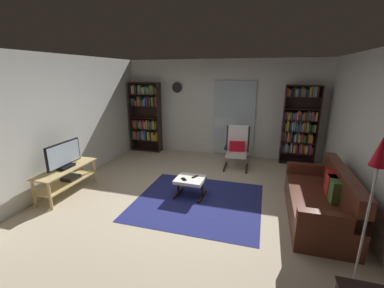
# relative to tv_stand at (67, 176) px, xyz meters

# --- Properties ---
(ground_plane) EXTENTS (7.02, 7.02, 0.00)m
(ground_plane) POSITION_rel_tv_stand_xyz_m (2.37, 0.35, -0.35)
(ground_plane) COLOR #C1B094
(wall_back) EXTENTS (5.60, 0.06, 2.60)m
(wall_back) POSITION_rel_tv_stand_xyz_m (2.37, 3.25, 0.95)
(wall_back) COLOR silver
(wall_back) RESTS_ON ground
(wall_left) EXTENTS (0.06, 6.00, 2.60)m
(wall_left) POSITION_rel_tv_stand_xyz_m (-0.33, 0.35, 0.95)
(wall_left) COLOR silver
(wall_left) RESTS_ON ground
(wall_right) EXTENTS (0.06, 6.00, 2.60)m
(wall_right) POSITION_rel_tv_stand_xyz_m (5.07, 0.35, 0.95)
(wall_right) COLOR silver
(wall_right) RESTS_ON ground
(glass_door_panel) EXTENTS (1.10, 0.01, 2.00)m
(glass_door_panel) POSITION_rel_tv_stand_xyz_m (2.74, 3.19, 0.70)
(glass_door_panel) COLOR silver
(area_rug) EXTENTS (2.23, 2.03, 0.01)m
(area_rug) POSITION_rel_tv_stand_xyz_m (2.49, 0.36, -0.34)
(area_rug) COLOR navy
(area_rug) RESTS_ON ground
(tv_stand) EXTENTS (0.44, 1.29, 0.52)m
(tv_stand) POSITION_rel_tv_stand_xyz_m (0.00, 0.00, 0.00)
(tv_stand) COLOR tan
(tv_stand) RESTS_ON ground
(television) EXTENTS (0.20, 0.80, 0.50)m
(television) POSITION_rel_tv_stand_xyz_m (0.00, -0.01, 0.41)
(television) COLOR black
(television) RESTS_ON tv_stand
(bookshelf_near_tv) EXTENTS (0.88, 0.30, 1.99)m
(bookshelf_near_tv) POSITION_rel_tv_stand_xyz_m (0.21, 2.99, 0.70)
(bookshelf_near_tv) COLOR black
(bookshelf_near_tv) RESTS_ON ground
(bookshelf_near_sofa) EXTENTS (0.82, 0.30, 1.96)m
(bookshelf_near_sofa) POSITION_rel_tv_stand_xyz_m (4.38, 3.05, 0.65)
(bookshelf_near_sofa) COLOR black
(bookshelf_near_sofa) RESTS_ON ground
(leather_sofa) EXTENTS (0.82, 1.93, 0.84)m
(leather_sofa) POSITION_rel_tv_stand_xyz_m (4.49, 0.37, -0.04)
(leather_sofa) COLOR #532619
(leather_sofa) RESTS_ON ground
(lounge_armchair) EXTENTS (0.59, 0.67, 1.02)m
(lounge_armchair) POSITION_rel_tv_stand_xyz_m (2.95, 2.32, 0.19)
(lounge_armchair) COLOR black
(lounge_armchair) RESTS_ON ground
(ottoman) EXTENTS (0.53, 0.50, 0.36)m
(ottoman) POSITION_rel_tv_stand_xyz_m (2.29, 0.54, -0.05)
(ottoman) COLOR white
(ottoman) RESTS_ON ground
(tv_remote) EXTENTS (0.10, 0.15, 0.02)m
(tv_remote) POSITION_rel_tv_stand_xyz_m (2.36, 0.61, 0.02)
(tv_remote) COLOR black
(tv_remote) RESTS_ON ottoman
(cell_phone) EXTENTS (0.14, 0.15, 0.01)m
(cell_phone) POSITION_rel_tv_stand_xyz_m (2.19, 0.45, 0.02)
(cell_phone) COLOR black
(cell_phone) RESTS_ON ottoman
(floor_lamp_by_sofa) EXTENTS (0.22, 0.22, 1.71)m
(floor_lamp_by_sofa) POSITION_rel_tv_stand_xyz_m (4.58, -1.03, 0.98)
(floor_lamp_by_sofa) COLOR #A5A5AD
(floor_lamp_by_sofa) RESTS_ON ground
(wall_clock) EXTENTS (0.29, 0.03, 0.29)m
(wall_clock) POSITION_rel_tv_stand_xyz_m (1.12, 3.18, 1.50)
(wall_clock) COLOR silver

